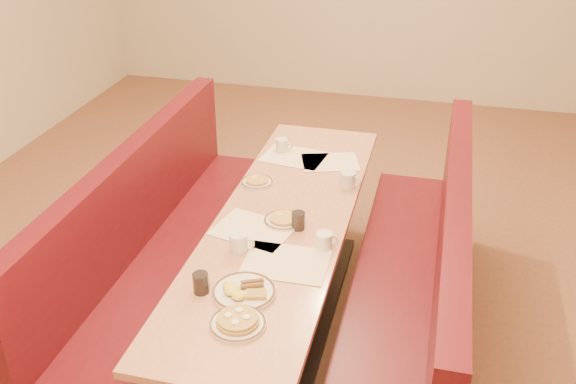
% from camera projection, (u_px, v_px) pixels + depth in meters
% --- Properties ---
extents(ground, '(8.00, 8.00, 0.00)m').
position_uv_depth(ground, '(283.00, 326.00, 3.81)').
color(ground, '#9E6647').
rests_on(ground, ground).
extents(diner_table, '(0.70, 2.50, 0.75)m').
position_uv_depth(diner_table, '(283.00, 275.00, 3.63)').
color(diner_table, black).
rests_on(diner_table, ground).
extents(booth_left, '(0.55, 2.50, 1.05)m').
position_uv_depth(booth_left, '(163.00, 259.00, 3.79)').
color(booth_left, '#4C3326').
rests_on(booth_left, ground).
extents(booth_right, '(0.55, 2.50, 1.05)m').
position_uv_depth(booth_right, '(413.00, 297.00, 3.48)').
color(booth_right, '#4C3326').
rests_on(booth_right, ground).
extents(placemat_near_left, '(0.45, 0.38, 0.00)m').
position_uv_depth(placemat_near_left, '(253.00, 230.00, 3.34)').
color(placemat_near_left, '#FFE4C7').
rests_on(placemat_near_left, diner_table).
extents(placemat_near_right, '(0.41, 0.31, 0.00)m').
position_uv_depth(placemat_near_right, '(286.00, 262.00, 3.08)').
color(placemat_near_right, '#FFE4C7').
rests_on(placemat_near_right, diner_table).
extents(placemat_far_left, '(0.42, 0.34, 0.00)m').
position_uv_depth(placemat_far_left, '(294.00, 157.00, 4.11)').
color(placemat_far_left, '#FFE4C7').
rests_on(placemat_far_left, diner_table).
extents(placemat_far_right, '(0.41, 0.35, 0.00)m').
position_uv_depth(placemat_far_right, '(330.00, 162.00, 4.04)').
color(placemat_far_right, '#FFE4C7').
rests_on(placemat_far_right, diner_table).
extents(pancake_plate, '(0.24, 0.24, 0.05)m').
position_uv_depth(pancake_plate, '(238.00, 322.00, 2.68)').
color(pancake_plate, silver).
rests_on(pancake_plate, diner_table).
extents(eggs_plate, '(0.29, 0.29, 0.06)m').
position_uv_depth(eggs_plate, '(243.00, 291.00, 2.86)').
color(eggs_plate, silver).
rests_on(eggs_plate, diner_table).
extents(extra_plate_mid, '(0.21, 0.21, 0.04)m').
position_uv_depth(extra_plate_mid, '(283.00, 220.00, 3.41)').
color(extra_plate_mid, silver).
rests_on(extra_plate_mid, diner_table).
extents(extra_plate_far, '(0.19, 0.19, 0.04)m').
position_uv_depth(extra_plate_far, '(257.00, 181.00, 3.79)').
color(extra_plate_far, silver).
rests_on(extra_plate_far, diner_table).
extents(coffee_mug_a, '(0.11, 0.08, 0.09)m').
position_uv_depth(coffee_mug_a, '(325.00, 240.00, 3.18)').
color(coffee_mug_a, silver).
rests_on(coffee_mug_a, diner_table).
extents(coffee_mug_b, '(0.13, 0.09, 0.10)m').
position_uv_depth(coffee_mug_b, '(239.00, 242.00, 3.15)').
color(coffee_mug_b, silver).
rests_on(coffee_mug_b, diner_table).
extents(coffee_mug_c, '(0.13, 0.09, 0.10)m').
position_uv_depth(coffee_mug_c, '(349.00, 180.00, 3.73)').
color(coffee_mug_c, silver).
rests_on(coffee_mug_c, diner_table).
extents(coffee_mug_d, '(0.11, 0.08, 0.08)m').
position_uv_depth(coffee_mug_d, '(282.00, 145.00, 4.16)').
color(coffee_mug_d, silver).
rests_on(coffee_mug_d, diner_table).
extents(soda_tumbler_near, '(0.07, 0.07, 0.10)m').
position_uv_depth(soda_tumbler_near, '(201.00, 283.00, 2.87)').
color(soda_tumbler_near, black).
rests_on(soda_tumbler_near, diner_table).
extents(soda_tumbler_mid, '(0.07, 0.07, 0.10)m').
position_uv_depth(soda_tumbler_mid, '(298.00, 221.00, 3.33)').
color(soda_tumbler_mid, black).
rests_on(soda_tumbler_mid, diner_table).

